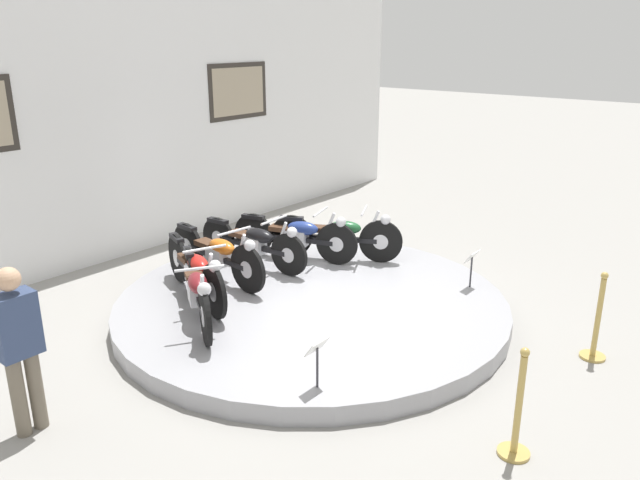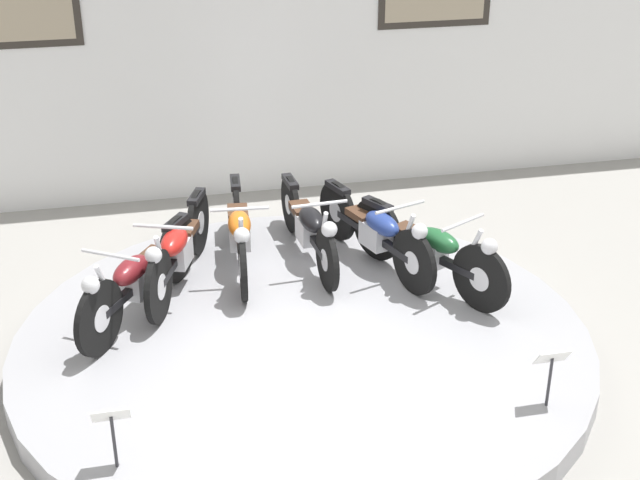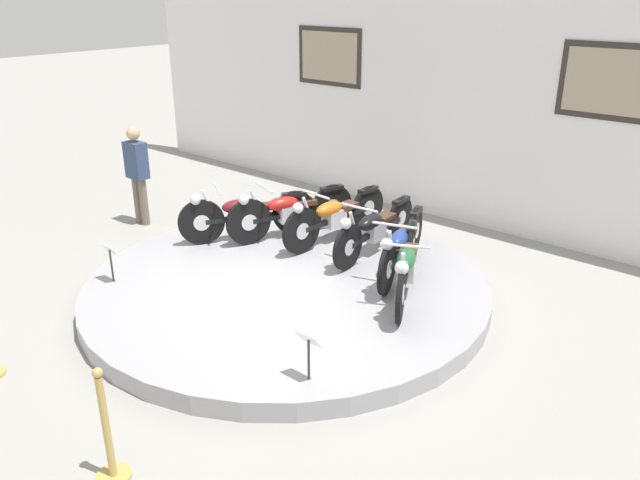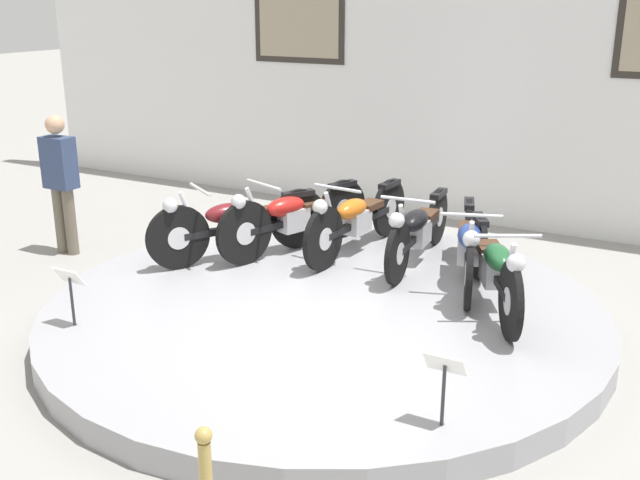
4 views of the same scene
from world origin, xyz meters
TOP-DOWN VIEW (x-y plane):
  - ground_plane at (0.00, 0.00)m, footprint 60.00×60.00m
  - display_platform at (0.00, 0.00)m, footprint 4.99×4.99m
  - back_wall at (0.00, 3.86)m, footprint 14.00×0.22m
  - motorcycle_maroon at (-1.35, 0.61)m, footprint 1.12×1.72m
  - motorcycle_red at (-0.96, 1.10)m, footprint 0.78×1.91m
  - motorcycle_orange at (-0.35, 1.37)m, footprint 0.54×2.00m
  - motorcycle_black at (0.35, 1.37)m, footprint 0.54×1.96m
  - motorcycle_blue at (0.96, 1.09)m, footprint 0.72×1.90m
  - motorcycle_green at (1.35, 0.61)m, footprint 0.97×1.79m
  - info_placard_front_left at (-1.61, -1.42)m, footprint 0.26×0.11m
  - info_placard_front_centre at (1.61, -1.42)m, footprint 0.26×0.11m
  - visitor_standing at (-3.54, 0.35)m, footprint 0.36×0.22m
  - stanchion_post_right_of_entry at (1.09, -3.19)m, footprint 0.28×0.28m

SIDE VIEW (x-z plane):
  - ground_plane at x=0.00m, z-range 0.00..0.00m
  - display_platform at x=0.00m, z-range 0.00..0.22m
  - stanchion_post_right_of_entry at x=1.09m, z-range -0.17..0.86m
  - info_placard_front_left at x=-1.61m, z-range 0.33..0.84m
  - info_placard_front_centre at x=1.61m, z-range 0.33..0.84m
  - motorcycle_black at x=0.35m, z-range 0.20..0.98m
  - motorcycle_blue at x=0.96m, z-range 0.20..0.99m
  - motorcycle_green at x=1.35m, z-range 0.21..1.00m
  - motorcycle_orange at x=-0.35m, z-range 0.21..1.01m
  - motorcycle_maroon at x=-1.35m, z-range 0.21..1.01m
  - motorcycle_red at x=-0.96m, z-range 0.21..1.02m
  - visitor_standing at x=-3.54m, z-range 0.10..1.69m
  - back_wall at x=0.00m, z-range 0.00..4.44m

